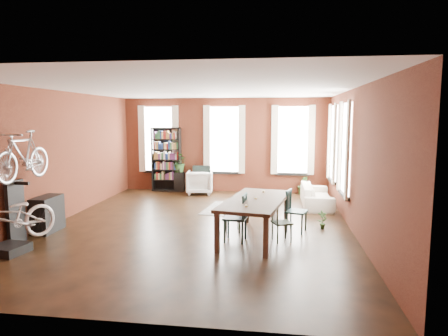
% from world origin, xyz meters
% --- Properties ---
extents(room, '(9.00, 9.04, 3.22)m').
position_xyz_m(room, '(0.25, 0.62, 2.14)').
color(room, black).
rests_on(room, ground).
extents(dining_table, '(1.54, 2.62, 0.84)m').
position_xyz_m(dining_table, '(1.37, -0.75, 0.42)').
color(dining_table, '#4A392C').
rests_on(dining_table, ground).
extents(dining_chair_a, '(0.50, 0.50, 0.99)m').
position_xyz_m(dining_chair_a, '(0.97, -1.02, 0.50)').
color(dining_chair_a, '#1B3B3D').
rests_on(dining_chair_a, ground).
extents(dining_chair_b, '(0.44, 0.44, 0.80)m').
position_xyz_m(dining_chair_b, '(0.83, -0.34, 0.40)').
color(dining_chair_b, black).
rests_on(dining_chair_b, ground).
extents(dining_chair_c, '(0.47, 0.47, 0.79)m').
position_xyz_m(dining_chair_c, '(1.93, -0.90, 0.40)').
color(dining_chair_c, black).
rests_on(dining_chair_c, ground).
extents(dining_chair_d, '(0.54, 0.54, 0.93)m').
position_xyz_m(dining_chair_d, '(2.25, -0.16, 0.47)').
color(dining_chair_d, '#183535').
rests_on(dining_chair_d, ground).
extents(bookshelf, '(1.00, 0.32, 2.20)m').
position_xyz_m(bookshelf, '(-2.00, 4.30, 1.10)').
color(bookshelf, black).
rests_on(bookshelf, ground).
extents(white_armchair, '(0.91, 0.86, 0.85)m').
position_xyz_m(white_armchair, '(-0.76, 3.96, 0.43)').
color(white_armchair, white).
rests_on(white_armchair, ground).
extents(cream_sofa, '(0.61, 2.08, 0.81)m').
position_xyz_m(cream_sofa, '(2.95, 2.60, 0.41)').
color(cream_sofa, beige).
rests_on(cream_sofa, ground).
extents(striped_rug, '(1.29, 1.86, 0.01)m').
position_xyz_m(striped_rug, '(0.40, 1.85, 0.01)').
color(striped_rug, black).
rests_on(striped_rug, ground).
extents(bike_trainer, '(0.67, 0.67, 0.17)m').
position_xyz_m(bike_trainer, '(-3.18, -2.36, 0.08)').
color(bike_trainer, black).
rests_on(bike_trainer, ground).
extents(bike_wall_rack, '(0.16, 0.60, 1.30)m').
position_xyz_m(bike_wall_rack, '(-3.40, -1.80, 0.65)').
color(bike_wall_rack, black).
rests_on(bike_wall_rack, ground).
extents(console_table, '(0.40, 0.80, 0.80)m').
position_xyz_m(console_table, '(-3.28, -0.90, 0.40)').
color(console_table, black).
rests_on(console_table, ground).
extents(plant_stand, '(0.37, 0.37, 0.66)m').
position_xyz_m(plant_stand, '(-1.55, 4.30, 0.33)').
color(plant_stand, black).
rests_on(plant_stand, ground).
extents(plant_by_sofa, '(0.44, 0.66, 0.27)m').
position_xyz_m(plant_by_sofa, '(2.65, 4.30, 0.14)').
color(plant_by_sofa, '#315A24').
rests_on(plant_by_sofa, ground).
extents(plant_small, '(0.38, 0.47, 0.15)m').
position_xyz_m(plant_small, '(2.86, 0.17, 0.07)').
color(plant_small, '#2B5321').
rests_on(plant_small, ground).
extents(bicycle_floor, '(1.03, 1.20, 1.94)m').
position_xyz_m(bicycle_floor, '(-3.15, -2.36, 1.14)').
color(bicycle_floor, beige).
rests_on(bicycle_floor, bike_trainer).
extents(bicycle_hung, '(0.47, 1.00, 1.66)m').
position_xyz_m(bicycle_hung, '(-3.15, -1.80, 2.13)').
color(bicycle_hung, '#A5A8AD').
rests_on(bicycle_hung, bike_wall_rack).
extents(plant_on_stand, '(0.83, 0.86, 0.53)m').
position_xyz_m(plant_on_stand, '(-1.53, 4.30, 0.93)').
color(plant_on_stand, '#2A5622').
rests_on(plant_on_stand, plant_stand).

